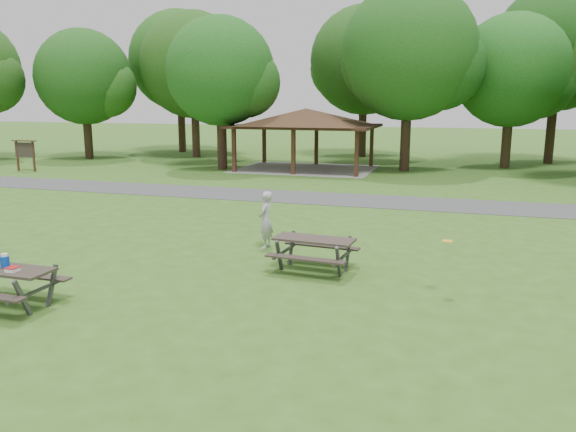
# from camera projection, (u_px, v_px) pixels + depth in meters

# --- Properties ---
(ground) EXTENTS (160.00, 160.00, 0.00)m
(ground) POSITION_uv_depth(u_px,v_px,m) (185.00, 312.00, 11.62)
(ground) COLOR #325E1A
(ground) RESTS_ON ground
(asphalt_path) EXTENTS (120.00, 3.20, 0.02)m
(asphalt_path) POSITION_uv_depth(u_px,v_px,m) (333.00, 199.00, 24.71)
(asphalt_path) COLOR #414244
(asphalt_path) RESTS_ON ground
(pavilion) EXTENTS (8.60, 7.01, 3.76)m
(pavilion) POSITION_uv_depth(u_px,v_px,m) (306.00, 120.00, 34.59)
(pavilion) COLOR #351C13
(pavilion) RESTS_ON ground
(notice_board) EXTENTS (1.60, 0.30, 1.88)m
(notice_board) POSITION_uv_depth(u_px,v_px,m) (25.00, 150.00, 33.95)
(notice_board) COLOR #3D2016
(notice_board) RESTS_ON ground
(tree_row_b) EXTENTS (7.14, 6.80, 9.28)m
(tree_row_b) POSITION_uv_depth(u_px,v_px,m) (85.00, 80.00, 40.36)
(tree_row_b) COLOR black
(tree_row_b) RESTS_ON ground
(tree_row_c) EXTENTS (8.19, 7.80, 10.67)m
(tree_row_c) POSITION_uv_depth(u_px,v_px,m) (195.00, 68.00, 41.44)
(tree_row_c) COLOR #331F16
(tree_row_c) RESTS_ON ground
(tree_row_d) EXTENTS (6.93, 6.60, 9.27)m
(tree_row_d) POSITION_uv_depth(u_px,v_px,m) (222.00, 75.00, 34.08)
(tree_row_d) COLOR black
(tree_row_d) RESTS_ON ground
(tree_row_e) EXTENTS (8.40, 8.00, 11.02)m
(tree_row_e) POSITION_uv_depth(u_px,v_px,m) (411.00, 56.00, 33.04)
(tree_row_e) COLOR black
(tree_row_e) RESTS_ON ground
(tree_row_f) EXTENTS (7.35, 7.00, 9.55)m
(tree_row_f) POSITION_uv_depth(u_px,v_px,m) (513.00, 74.00, 34.78)
(tree_row_f) COLOR #2F2114
(tree_row_f) RESTS_ON ground
(tree_deep_a) EXTENTS (8.40, 8.00, 11.38)m
(tree_deep_a) POSITION_uv_depth(u_px,v_px,m) (181.00, 64.00, 45.45)
(tree_deep_a) COLOR #2F1D15
(tree_deep_a) RESTS_ON ground
(tree_deep_b) EXTENTS (8.40, 8.00, 11.13)m
(tree_deep_b) POSITION_uv_depth(u_px,v_px,m) (366.00, 64.00, 41.65)
(tree_deep_b) COLOR black
(tree_deep_b) RESTS_ON ground
(tree_deep_c) EXTENTS (8.82, 8.40, 11.90)m
(tree_deep_c) POSITION_uv_depth(u_px,v_px,m) (560.00, 51.00, 36.86)
(tree_deep_c) COLOR black
(tree_deep_c) RESTS_ON ground
(picnic_table_middle) EXTENTS (2.16, 1.79, 0.89)m
(picnic_table_middle) POSITION_uv_depth(u_px,v_px,m) (314.00, 246.00, 14.32)
(picnic_table_middle) COLOR #322824
(picnic_table_middle) RESTS_ON ground
(frisbee_in_flight) EXTENTS (0.32, 0.32, 0.02)m
(frisbee_in_flight) POSITION_uv_depth(u_px,v_px,m) (447.00, 241.00, 12.39)
(frisbee_in_flight) COLOR yellow
(frisbee_in_flight) RESTS_ON ground
(frisbee_thrower) EXTENTS (0.41, 0.62, 1.70)m
(frisbee_thrower) POSITION_uv_depth(u_px,v_px,m) (266.00, 220.00, 16.46)
(frisbee_thrower) COLOR #AEADB0
(frisbee_thrower) RESTS_ON ground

